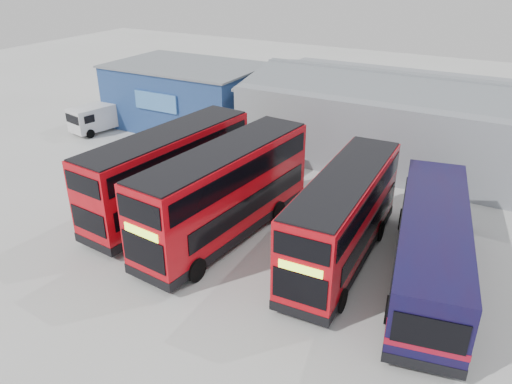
# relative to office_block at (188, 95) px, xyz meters

# --- Properties ---
(ground_plane) EXTENTS (120.00, 120.00, 0.00)m
(ground_plane) POSITION_rel_office_block_xyz_m (14.00, -17.99, -2.58)
(ground_plane) COLOR #AEAEA9
(ground_plane) RESTS_ON ground
(office_block) EXTENTS (12.30, 8.32, 5.12)m
(office_block) POSITION_rel_office_block_xyz_m (0.00, 0.00, 0.00)
(office_block) COLOR navy
(office_block) RESTS_ON ground
(maintenance_shed) EXTENTS (30.50, 12.00, 5.89)m
(maintenance_shed) POSITION_rel_office_block_xyz_m (22.00, 2.01, 0.02)
(maintenance_shed) COLOR gray
(maintenance_shed) RESTS_ON ground
(double_decker_left) EXTENTS (3.78, 11.42, 4.74)m
(double_decker_left) POSITION_rel_office_block_xyz_m (8.47, -13.34, -0.22)
(double_decker_left) COLOR red
(double_decker_left) RESTS_ON ground
(double_decker_centre) EXTENTS (3.86, 11.66, 4.85)m
(double_decker_centre) POSITION_rel_office_block_xyz_m (12.60, -14.11, -0.17)
(double_decker_centre) COLOR red
(double_decker_centre) RESTS_ON ground
(double_decker_right) EXTENTS (3.00, 10.69, 4.48)m
(double_decker_right) POSITION_rel_office_block_xyz_m (18.62, -13.41, -0.35)
(double_decker_right) COLOR red
(double_decker_right) RESTS_ON ground
(single_decker_blue) EXTENTS (5.06, 12.66, 3.36)m
(single_decker_blue) POSITION_rel_office_block_xyz_m (22.62, -13.08, -0.91)
(single_decker_blue) COLOR #0D0C36
(single_decker_blue) RESTS_ON ground
(panel_van) EXTENTS (2.96, 5.28, 2.18)m
(panel_van) POSITION_rel_office_block_xyz_m (-5.49, -4.75, -1.36)
(panel_van) COLOR silver
(panel_van) RESTS_ON ground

